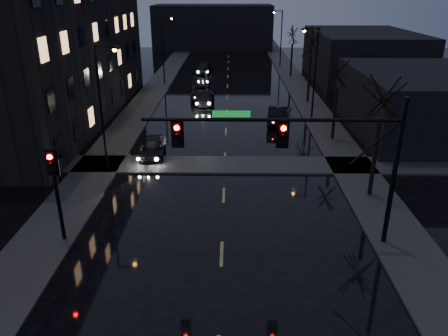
{
  "coord_description": "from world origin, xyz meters",
  "views": [
    {
      "loc": [
        0.35,
        -8.73,
        11.2
      ],
      "look_at": [
        0.07,
        10.42,
        3.2
      ],
      "focal_mm": 35.0,
      "sensor_mm": 36.0,
      "label": 1
    }
  ],
  "objects_px": {
    "oncoming_car_b": "(204,98)",
    "oncoming_car_d": "(204,69)",
    "oncoming_car_c": "(203,92)",
    "lead_car": "(278,114)",
    "oncoming_car_a": "(153,147)"
  },
  "relations": [
    {
      "from": "oncoming_car_b",
      "to": "lead_car",
      "type": "height_order",
      "value": "lead_car"
    },
    {
      "from": "oncoming_car_c",
      "to": "oncoming_car_a",
      "type": "bearing_deg",
      "value": -100.59
    },
    {
      "from": "oncoming_car_d",
      "to": "lead_car",
      "type": "bearing_deg",
      "value": -68.15
    },
    {
      "from": "oncoming_car_c",
      "to": "lead_car",
      "type": "bearing_deg",
      "value": -53.17
    },
    {
      "from": "oncoming_car_b",
      "to": "oncoming_car_c",
      "type": "relative_size",
      "value": 0.76
    },
    {
      "from": "oncoming_car_b",
      "to": "oncoming_car_c",
      "type": "bearing_deg",
      "value": 91.36
    },
    {
      "from": "oncoming_car_a",
      "to": "oncoming_car_d",
      "type": "height_order",
      "value": "oncoming_car_a"
    },
    {
      "from": "oncoming_car_c",
      "to": "lead_car",
      "type": "distance_m",
      "value": 11.34
    },
    {
      "from": "oncoming_car_a",
      "to": "oncoming_car_c",
      "type": "relative_size",
      "value": 0.76
    },
    {
      "from": "oncoming_car_c",
      "to": "lead_car",
      "type": "xyz_separation_m",
      "value": [
        7.15,
        -8.8,
        0.04
      ]
    },
    {
      "from": "oncoming_car_a",
      "to": "oncoming_car_c",
      "type": "distance_m",
      "value": 17.29
    },
    {
      "from": "oncoming_car_d",
      "to": "oncoming_car_c",
      "type": "bearing_deg",
      "value": -83.86
    },
    {
      "from": "oncoming_car_b",
      "to": "oncoming_car_d",
      "type": "distance_m",
      "value": 16.94
    },
    {
      "from": "oncoming_car_b",
      "to": "oncoming_car_c",
      "type": "xyz_separation_m",
      "value": [
        -0.28,
        2.3,
        0.07
      ]
    },
    {
      "from": "oncoming_car_a",
      "to": "lead_car",
      "type": "xyz_separation_m",
      "value": [
        9.66,
        8.31,
        0.09
      ]
    }
  ]
}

